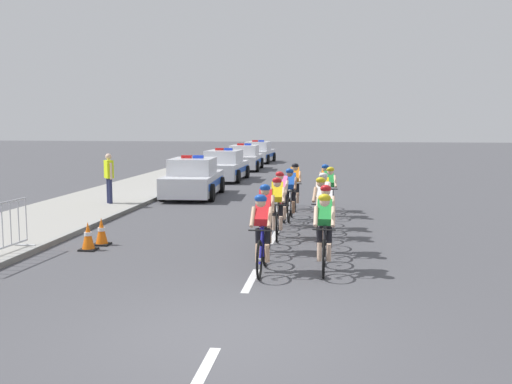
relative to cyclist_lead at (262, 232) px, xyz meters
name	(u,v)px	position (x,y,z in m)	size (l,w,h in m)	color
ground_plane	(223,334)	(-0.13, -3.26, -0.79)	(160.00, 160.00, 0.00)	#4C4C51
sidewalk_slab	(119,195)	(-6.85, 10.74, -0.73)	(3.62, 60.00, 0.12)	#A3A099
kerb_edge	(163,195)	(-5.12, 10.74, -0.72)	(0.16, 60.00, 0.13)	#9E9E99
lane_markings_centre	(274,237)	(-0.13, 3.43, -0.78)	(0.14, 17.60, 0.01)	white
cyclist_lead	(262,232)	(0.00, 0.00, 0.00)	(0.42, 1.72, 1.56)	black
cyclist_second	(324,231)	(1.15, 0.23, 0.00)	(0.42, 1.72, 1.56)	black
cyclist_third	(265,217)	(-0.14, 1.74, 0.00)	(0.44, 1.72, 1.56)	black
cyclist_fourth	(326,218)	(1.15, 1.79, 0.00)	(0.42, 1.72, 1.56)	black
cyclist_fifth	(277,207)	(-0.04, 3.35, 0.00)	(0.44, 1.72, 1.56)	black
cyclist_sixth	(322,206)	(1.04, 3.52, 0.00)	(0.45, 1.72, 1.56)	black
cyclist_seventh	(281,198)	(-0.09, 5.03, 0.00)	(0.44, 1.72, 1.56)	black
cyclist_eighth	(323,200)	(1.05, 4.79, 0.00)	(0.42, 1.72, 1.56)	black
cyclist_ninth	(290,193)	(0.08, 6.10, 0.00)	(0.42, 1.72, 1.56)	black
cyclist_tenth	(329,191)	(1.19, 6.85, 0.00)	(0.45, 1.72, 1.56)	black
cyclist_eleventh	(295,185)	(0.07, 8.23, 0.00)	(0.44, 1.72, 1.56)	black
cyclist_twelfth	(326,187)	(1.07, 7.95, 0.00)	(0.43, 1.72, 1.56)	black
police_car_nearest	(193,179)	(-3.99, 11.03, -0.11)	(2.19, 4.49, 1.59)	silver
police_car_second	(224,167)	(-3.99, 17.51, -0.11)	(2.04, 4.42, 1.59)	silver
police_car_third	(244,159)	(-3.99, 24.07, -0.11)	(2.09, 4.44, 1.59)	white
police_car_furthest	(258,153)	(-4.00, 30.69, -0.11)	(2.19, 4.49, 1.59)	silver
traffic_cone_mid	(102,232)	(-3.99, 2.02, -0.48)	(0.36, 0.36, 0.64)	black
traffic_cone_far	(88,236)	(-4.06, 1.45, -0.48)	(0.36, 0.36, 0.64)	black
spectator_closest	(109,175)	(-6.14, 8.00, 0.30)	(0.40, 0.45, 1.68)	#23284C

